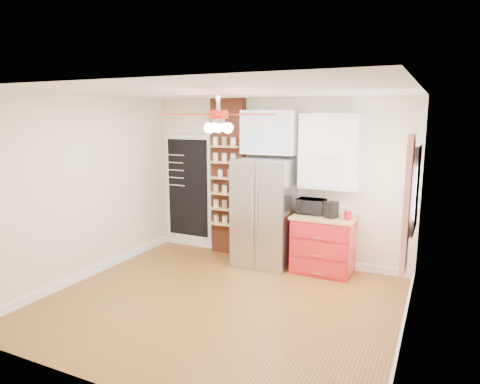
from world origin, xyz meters
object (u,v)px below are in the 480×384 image
at_px(toaster_oven, 311,206).
at_px(coffee_maker, 331,210).
at_px(pantry_jar_oats, 220,174).
at_px(red_cabinet, 323,244).
at_px(ceiling_fan, 218,115).
at_px(fridge, 264,212).
at_px(canister_left, 348,215).

distance_m(toaster_oven, coffee_maker, 0.37).
distance_m(coffee_maker, pantry_jar_oats, 2.02).
relative_size(red_cabinet, ceiling_fan, 0.67).
height_order(fridge, red_cabinet, fridge).
relative_size(red_cabinet, coffee_maker, 3.81).
height_order(fridge, canister_left, fridge).
bearing_deg(fridge, toaster_oven, 8.00).
distance_m(fridge, coffee_maker, 1.10).
relative_size(fridge, red_cabinet, 1.86).
bearing_deg(canister_left, fridge, 178.87).
height_order(fridge, pantry_jar_oats, fridge).
height_order(red_cabinet, coffee_maker, coffee_maker).
bearing_deg(canister_left, red_cabinet, 168.32).
bearing_deg(fridge, canister_left, -1.13).
xyz_separation_m(toaster_oven, coffee_maker, (0.35, -0.12, 0.00)).
xyz_separation_m(ceiling_fan, pantry_jar_oats, (-0.93, 1.77, -0.99)).
distance_m(coffee_maker, canister_left, 0.25).
distance_m(fridge, red_cabinet, 1.06).
distance_m(toaster_oven, pantry_jar_oats, 1.67).
relative_size(ceiling_fan, canister_left, 10.08).
height_order(coffee_maker, pantry_jar_oats, pantry_jar_oats).
height_order(red_cabinet, pantry_jar_oats, pantry_jar_oats).
distance_m(red_cabinet, toaster_oven, 0.61).
height_order(toaster_oven, coffee_maker, coffee_maker).
relative_size(ceiling_fan, pantry_jar_oats, 11.39).
bearing_deg(fridge, pantry_jar_oats, 170.76).
bearing_deg(red_cabinet, canister_left, -11.68).
bearing_deg(coffee_maker, ceiling_fan, -99.38).
xyz_separation_m(red_cabinet, canister_left, (0.37, -0.08, 0.52)).
xyz_separation_m(ceiling_fan, toaster_oven, (0.69, 1.73, -1.40)).
height_order(red_cabinet, toaster_oven, toaster_oven).
bearing_deg(ceiling_fan, fridge, 91.76).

